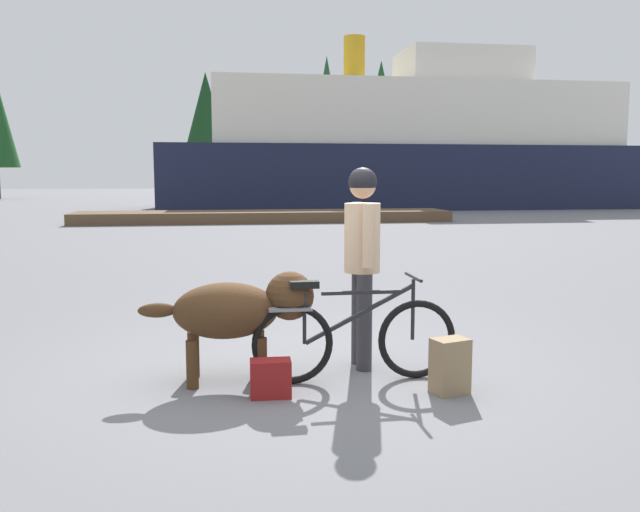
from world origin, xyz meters
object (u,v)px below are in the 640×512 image
(person_cyclist, at_px, (362,247))
(dog, at_px, (239,310))
(handbag_pannier, at_px, (271,378))
(bicycle, at_px, (354,338))
(backpack, at_px, (450,366))
(ferry_boat, at_px, (413,149))

(person_cyclist, height_order, dog, person_cyclist)
(person_cyclist, xyz_separation_m, handbag_pannier, (-0.89, -0.70, -0.95))
(bicycle, xyz_separation_m, handbag_pannier, (-0.73, -0.29, -0.22))
(dog, height_order, backpack, dog)
(handbag_pannier, bearing_deg, ferry_boat, 71.10)
(bicycle, height_order, dog, dog)
(person_cyclist, distance_m, ferry_boat, 30.07)
(person_cyclist, bearing_deg, bicycle, -111.05)
(person_cyclist, distance_m, backpack, 1.33)
(person_cyclist, relative_size, dog, 1.23)
(dog, height_order, handbag_pannier, dog)
(backpack, bearing_deg, ferry_boat, 73.71)
(person_cyclist, bearing_deg, dog, -167.65)
(person_cyclist, height_order, handbag_pannier, person_cyclist)
(bicycle, relative_size, ferry_boat, 0.07)
(bicycle, height_order, ferry_boat, ferry_boat)
(dog, relative_size, backpack, 3.29)
(backpack, bearing_deg, dog, 160.23)
(backpack, bearing_deg, handbag_pannier, 174.64)
(dog, bearing_deg, handbag_pannier, -64.15)
(bicycle, relative_size, dog, 1.20)
(backpack, bearing_deg, person_cyclist, 122.86)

